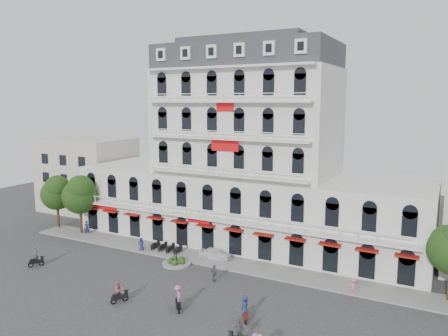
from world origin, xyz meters
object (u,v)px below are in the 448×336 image
at_px(parked_car, 216,254).
at_px(rider_center, 178,297).
at_px(rider_southwest, 119,292).
at_px(rider_west, 36,257).
at_px(rider_northeast, 239,333).
at_px(rider_east, 245,308).

relative_size(parked_car, rider_center, 1.69).
bearing_deg(parked_car, rider_southwest, 166.38).
distance_m(rider_west, rider_northeast, 27.00).
bearing_deg(parked_car, rider_east, -145.28).
relative_size(rider_northeast, rider_center, 0.92).
distance_m(parked_car, rider_east, 14.56).
bearing_deg(rider_northeast, parked_car, -60.89).
bearing_deg(rider_southwest, rider_west, 109.50).
distance_m(parked_car, rider_southwest, 13.89).
relative_size(parked_car, rider_east, 1.71).
xyz_separation_m(rider_southwest, rider_center, (5.50, 1.25, 0.19)).
bearing_deg(rider_center, parked_car, 154.83).
relative_size(rider_east, rider_northeast, 1.08).
xyz_separation_m(rider_west, rider_east, (25.49, -0.23, 0.11)).
distance_m(rider_west, rider_east, 25.49).
relative_size(parked_car, rider_southwest, 1.89).
xyz_separation_m(rider_northeast, rider_center, (-7.17, 2.60, 0.20)).
bearing_deg(parked_car, rider_center, -169.64).
xyz_separation_m(rider_east, rider_northeast, (1.24, -3.62, -0.12)).
relative_size(rider_west, rider_southwest, 1.10).
relative_size(rider_west, rider_east, 0.99).
xyz_separation_m(rider_east, rider_center, (-5.93, -1.02, 0.08)).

